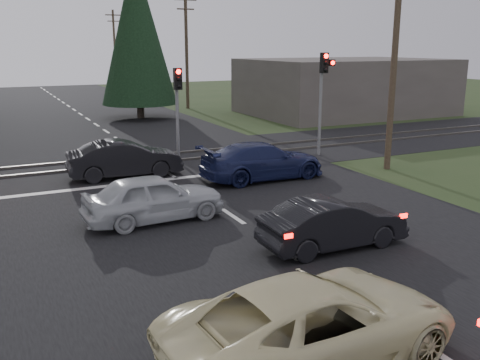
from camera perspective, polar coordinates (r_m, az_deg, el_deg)
ground at (r=13.71m, az=4.55°, el=-7.42°), size 120.00×120.00×0.00m
road at (r=22.53m, az=-8.28°, el=1.17°), size 14.00×100.00×0.01m
rail_corridor at (r=24.40m, az=-9.70°, el=2.13°), size 120.00×8.00×0.01m
stop_line at (r=20.86m, az=-6.79°, el=0.18°), size 13.00×0.35×0.00m
rail_near at (r=23.64m, az=-9.17°, el=1.87°), size 120.00×0.12×0.10m
rail_far at (r=25.15m, az=-10.22°, el=2.57°), size 120.00×0.12×0.10m
traffic_signal_right at (r=24.85m, az=8.90°, el=10.09°), size 0.68×0.48×4.70m
traffic_signal_center at (r=23.02m, az=-6.65°, el=8.57°), size 0.32×0.48×4.10m
utility_pole_near at (r=22.64m, az=16.18°, el=12.89°), size 1.80×0.26×9.00m
utility_pole_mid at (r=43.63m, az=-5.73°, el=13.78°), size 1.80×0.26×9.00m
utility_pole_far at (r=67.66m, az=-13.22°, el=13.65°), size 1.80×0.26×9.00m
conifer_tree at (r=38.31m, az=-10.94°, el=15.44°), size 5.20×5.20×11.00m
building_right at (r=41.18m, az=11.08°, el=9.77°), size 14.00×10.00×4.00m
cream_coupe at (r=8.99m, az=7.80°, el=-14.83°), size 5.26×2.77×1.41m
dark_hatchback at (r=13.82m, az=9.91°, el=-4.61°), size 3.86×1.36×1.27m
silver_car at (r=15.83m, az=-9.18°, el=-1.89°), size 4.20×1.88×1.40m
blue_sedan at (r=20.53m, az=2.41°, el=2.04°), size 4.92×2.06×1.42m
dark_car_far at (r=21.31m, az=-12.20°, el=2.20°), size 4.40×1.71×1.43m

